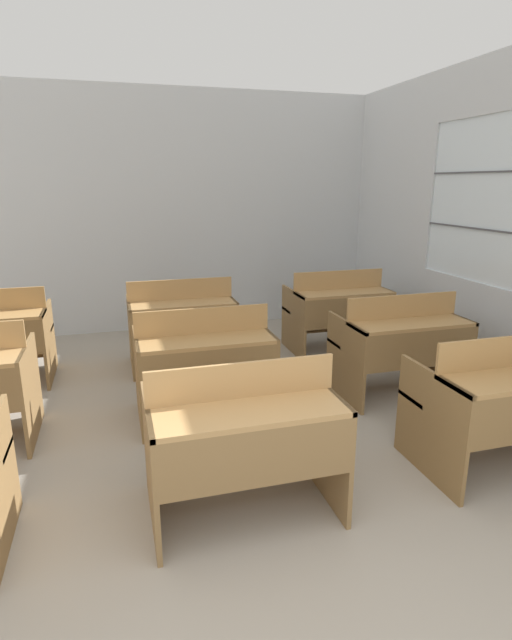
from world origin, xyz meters
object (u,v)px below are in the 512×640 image
Objects in this scene: bench_front_right at (504,401)px; bench_second_center at (204,362)px; bench_front_center at (243,437)px; bench_third_center at (182,321)px; bench_second_right at (401,343)px; bench_third_right at (338,309)px.

bench_second_center is (-1.76, 1.27, 0.00)m from bench_front_right.
bench_third_center is (-0.01, 2.51, 0.00)m from bench_front_center.
bench_third_right is (-0.01, 1.29, 0.00)m from bench_second_right.
bench_third_right is at bearing 90.55° from bench_second_right.
bench_third_right is (-0.00, 2.55, 0.00)m from bench_front_right.
bench_second_right is 1.29m from bench_third_right.
bench_second_right is at bearing 89.64° from bench_front_right.
bench_second_center is 1.00× the size of bench_second_right.
bench_third_center is at bearing 144.81° from bench_second_right.
bench_second_center is at bearing 179.63° from bench_second_right.
bench_front_center is at bearing -144.68° from bench_second_right.
bench_third_center is (-1.78, 1.26, 0.00)m from bench_second_right.
bench_second_center and bench_third_center have the same top height.
bench_third_center is 1.00× the size of bench_third_right.
bench_front_right and bench_second_center have the same top height.
bench_second_right is 1.00× the size of bench_third_right.
bench_second_right and bench_third_center have the same top height.
bench_front_right is at bearing -90.36° from bench_second_right.
bench_second_right is (0.01, 1.26, 0.00)m from bench_front_right.
bench_front_center is 1.00× the size of bench_second_center.
bench_front_right is at bearing -35.79° from bench_second_center.
bench_front_right is 1.00× the size of bench_third_center.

